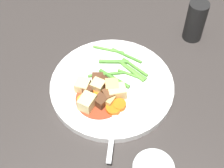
% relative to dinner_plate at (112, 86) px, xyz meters
% --- Properties ---
extents(ground_plane, '(3.00, 3.00, 0.00)m').
position_rel_dinner_plate_xyz_m(ground_plane, '(0.00, 0.00, -0.01)').
color(ground_plane, '#383330').
extents(dinner_plate, '(0.28, 0.28, 0.02)m').
position_rel_dinner_plate_xyz_m(dinner_plate, '(0.00, 0.00, 0.00)').
color(dinner_plate, white).
rests_on(dinner_plate, ground_plane).
extents(stew_sauce, '(0.10, 0.10, 0.00)m').
position_rel_dinner_plate_xyz_m(stew_sauce, '(0.05, -0.01, 0.01)').
color(stew_sauce, '#93381E').
rests_on(stew_sauce, dinner_plate).
extents(carrot_slice_0, '(0.05, 0.05, 0.01)m').
position_rel_dinner_plate_xyz_m(carrot_slice_0, '(0.06, 0.03, 0.01)').
color(carrot_slice_0, orange).
rests_on(carrot_slice_0, dinner_plate).
extents(carrot_slice_1, '(0.04, 0.04, 0.01)m').
position_rel_dinner_plate_xyz_m(carrot_slice_1, '(0.07, -0.04, 0.01)').
color(carrot_slice_1, orange).
rests_on(carrot_slice_1, dinner_plate).
extents(carrot_slice_2, '(0.04, 0.04, 0.01)m').
position_rel_dinner_plate_xyz_m(carrot_slice_2, '(0.05, 0.04, 0.01)').
color(carrot_slice_2, orange).
rests_on(carrot_slice_2, dinner_plate).
extents(carrot_slice_3, '(0.03, 0.03, 0.01)m').
position_rel_dinner_plate_xyz_m(carrot_slice_3, '(0.04, -0.02, 0.01)').
color(carrot_slice_3, orange).
rests_on(carrot_slice_3, dinner_plate).
extents(potato_chunk_0, '(0.03, 0.03, 0.03)m').
position_rel_dinner_plate_xyz_m(potato_chunk_0, '(0.03, -0.02, 0.02)').
color(potato_chunk_0, '#EAD68C').
rests_on(potato_chunk_0, dinner_plate).
extents(potato_chunk_1, '(0.03, 0.03, 0.02)m').
position_rel_dinner_plate_xyz_m(potato_chunk_1, '(0.05, 0.01, 0.02)').
color(potato_chunk_1, '#DBBC6B').
rests_on(potato_chunk_1, dinner_plate).
extents(potato_chunk_2, '(0.03, 0.03, 0.02)m').
position_rel_dinner_plate_xyz_m(potato_chunk_2, '(0.04, -0.05, 0.02)').
color(potato_chunk_2, '#EAD68C').
rests_on(potato_chunk_2, dinner_plate).
extents(potato_chunk_3, '(0.04, 0.04, 0.03)m').
position_rel_dinner_plate_xyz_m(potato_chunk_3, '(0.02, 0.01, 0.02)').
color(potato_chunk_3, '#DBBC6B').
rests_on(potato_chunk_3, dinner_plate).
extents(potato_chunk_4, '(0.04, 0.03, 0.03)m').
position_rel_dinner_plate_xyz_m(potato_chunk_4, '(0.08, -0.02, 0.02)').
color(potato_chunk_4, '#EAD68C').
rests_on(potato_chunk_4, dinner_plate).
extents(potato_chunk_5, '(0.04, 0.05, 0.03)m').
position_rel_dinner_plate_xyz_m(potato_chunk_5, '(0.02, 0.02, 0.02)').
color(potato_chunk_5, '#EAD68C').
rests_on(potato_chunk_5, dinner_plate).
extents(meat_chunk_0, '(0.03, 0.03, 0.02)m').
position_rel_dinner_plate_xyz_m(meat_chunk_0, '(0.01, -0.03, 0.02)').
color(meat_chunk_0, '#56331E').
rests_on(meat_chunk_0, dinner_plate).
extents(meat_chunk_1, '(0.03, 0.03, 0.02)m').
position_rel_dinner_plate_xyz_m(meat_chunk_1, '(0.05, -0.04, 0.02)').
color(meat_chunk_1, '#4C2B19').
rests_on(meat_chunk_1, dinner_plate).
extents(meat_chunk_2, '(0.04, 0.04, 0.02)m').
position_rel_dinner_plate_xyz_m(meat_chunk_2, '(0.04, 0.01, 0.02)').
color(meat_chunk_2, brown).
rests_on(meat_chunk_2, dinner_plate).
extents(meat_chunk_3, '(0.03, 0.03, 0.02)m').
position_rel_dinner_plate_xyz_m(meat_chunk_3, '(0.06, -0.00, 0.02)').
color(meat_chunk_3, '#56331E').
rests_on(meat_chunk_3, dinner_plate).
extents(meat_chunk_4, '(0.03, 0.03, 0.02)m').
position_rel_dinner_plate_xyz_m(meat_chunk_4, '(0.01, -0.02, 0.02)').
color(meat_chunk_4, '#4C2B19').
rests_on(meat_chunk_4, dinner_plate).
extents(green_bean_0, '(0.03, 0.07, 0.01)m').
position_rel_dinner_plate_xyz_m(green_bean_0, '(-0.06, 0.03, 0.01)').
color(green_bean_0, '#599E38').
rests_on(green_bean_0, dinner_plate).
extents(green_bean_1, '(0.03, 0.07, 0.01)m').
position_rel_dinner_plate_xyz_m(green_bean_1, '(-0.05, 0.03, 0.01)').
color(green_bean_1, '#66AD42').
rests_on(green_bean_1, dinner_plate).
extents(green_bean_2, '(0.03, 0.07, 0.01)m').
position_rel_dinner_plate_xyz_m(green_bean_2, '(-0.05, 0.03, 0.01)').
color(green_bean_2, '#599E38').
rests_on(green_bean_2, dinner_plate).
extents(green_bean_3, '(0.05, 0.08, 0.01)m').
position_rel_dinner_plate_xyz_m(green_bean_3, '(-0.02, -0.02, 0.01)').
color(green_bean_3, '#4C8E33').
rests_on(green_bean_3, dinner_plate).
extents(green_bean_4, '(0.03, 0.07, 0.01)m').
position_rel_dinner_plate_xyz_m(green_bean_4, '(-0.06, -0.02, 0.01)').
color(green_bean_4, '#4C8E33').
rests_on(green_bean_4, dinner_plate).
extents(green_bean_5, '(0.01, 0.05, 0.01)m').
position_rel_dinner_plate_xyz_m(green_bean_5, '(-0.04, 0.03, 0.01)').
color(green_bean_5, '#599E38').
rests_on(green_bean_5, dinner_plate).
extents(green_bean_6, '(0.03, 0.08, 0.01)m').
position_rel_dinner_plate_xyz_m(green_bean_6, '(-0.01, -0.00, 0.01)').
color(green_bean_6, '#4C8E33').
rests_on(green_bean_6, dinner_plate).
extents(green_bean_7, '(0.02, 0.08, 0.01)m').
position_rel_dinner_plate_xyz_m(green_bean_7, '(-0.09, -0.00, 0.01)').
color(green_bean_7, '#4C8E33').
rests_on(green_bean_7, dinner_plate).
extents(green_bean_8, '(0.02, 0.08, 0.01)m').
position_rel_dinner_plate_xyz_m(green_bean_8, '(-0.09, -0.05, 0.01)').
color(green_bean_8, '#599E38').
rests_on(green_bean_8, dinner_plate).
extents(fork, '(0.17, 0.07, 0.00)m').
position_rel_dinner_plate_xyz_m(fork, '(0.09, 0.04, 0.01)').
color(fork, silver).
rests_on(fork, dinner_plate).
extents(pepper_mill, '(0.05, 0.05, 0.11)m').
position_rel_dinner_plate_xyz_m(pepper_mill, '(-0.23, 0.12, 0.04)').
color(pepper_mill, black).
rests_on(pepper_mill, ground_plane).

